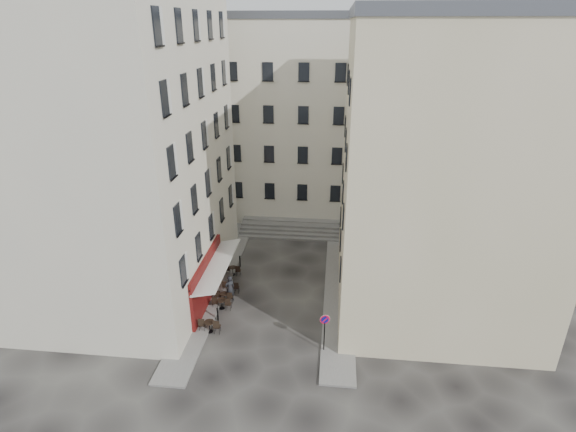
# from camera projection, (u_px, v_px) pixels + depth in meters

# --- Properties ---
(ground) EXTENTS (90.00, 90.00, 0.00)m
(ground) POSITION_uv_depth(u_px,v_px,m) (270.00, 314.00, 29.68)
(ground) COLOR black
(ground) RESTS_ON ground
(sidewalk_left) EXTENTS (2.00, 22.00, 0.12)m
(sidewalk_left) POSITION_uv_depth(u_px,v_px,m) (218.00, 278.00, 33.75)
(sidewalk_left) COLOR slate
(sidewalk_left) RESTS_ON ground
(sidewalk_right) EXTENTS (2.00, 18.00, 0.12)m
(sidewalk_right) POSITION_uv_depth(u_px,v_px,m) (338.00, 293.00, 31.94)
(sidewalk_right) COLOR slate
(sidewalk_right) RESTS_ON ground
(building_left) EXTENTS (12.20, 16.20, 20.60)m
(building_left) POSITION_uv_depth(u_px,v_px,m) (115.00, 146.00, 29.35)
(building_left) COLOR beige
(building_left) RESTS_ON ground
(building_right) EXTENTS (12.20, 14.20, 18.60)m
(building_right) POSITION_uv_depth(u_px,v_px,m) (441.00, 169.00, 28.13)
(building_right) COLOR #C0B68E
(building_right) RESTS_ON ground
(building_back) EXTENTS (18.20, 10.20, 18.60)m
(building_back) POSITION_uv_depth(u_px,v_px,m) (287.00, 117.00, 43.40)
(building_back) COLOR beige
(building_back) RESTS_ON ground
(cafe_storefront) EXTENTS (1.74, 7.30, 3.50)m
(cafe_storefront) POSITION_uv_depth(u_px,v_px,m) (208.00, 278.00, 30.27)
(cafe_storefront) COLOR #4A0A0C
(cafe_storefront) RESTS_ON ground
(stone_steps) EXTENTS (9.00, 3.15, 0.80)m
(stone_steps) POSITION_uv_depth(u_px,v_px,m) (290.00, 229.00, 40.99)
(stone_steps) COLOR #5B5856
(stone_steps) RESTS_ON ground
(bollard_near) EXTENTS (0.12, 0.12, 0.98)m
(bollard_near) POSITION_uv_depth(u_px,v_px,m) (218.00, 314.00, 28.88)
(bollard_near) COLOR black
(bollard_near) RESTS_ON ground
(bollard_mid) EXTENTS (0.12, 0.12, 0.98)m
(bollard_mid) POSITION_uv_depth(u_px,v_px,m) (230.00, 285.00, 32.07)
(bollard_mid) COLOR black
(bollard_mid) RESTS_ON ground
(bollard_far) EXTENTS (0.12, 0.12, 0.98)m
(bollard_far) POSITION_uv_depth(u_px,v_px,m) (240.00, 261.00, 35.26)
(bollard_far) COLOR black
(bollard_far) RESTS_ON ground
(no_parking_sign) EXTENTS (0.56, 0.20, 2.54)m
(no_parking_sign) POSITION_uv_depth(u_px,v_px,m) (325.00, 326.00, 25.65)
(no_parking_sign) COLOR black
(no_parking_sign) RESTS_ON ground
(bistro_table_a) EXTENTS (1.38, 0.64, 0.97)m
(bistro_table_a) POSITION_uv_depth(u_px,v_px,m) (210.00, 325.00, 27.81)
(bistro_table_a) COLOR black
(bistro_table_a) RESTS_ON ground
(bistro_table_b) EXTENTS (1.29, 0.61, 0.91)m
(bistro_table_b) POSITION_uv_depth(u_px,v_px,m) (222.00, 303.00, 30.08)
(bistro_table_b) COLOR black
(bistro_table_b) RESTS_ON ground
(bistro_table_c) EXTENTS (1.21, 0.57, 0.85)m
(bistro_table_c) POSITION_uv_depth(u_px,v_px,m) (224.00, 296.00, 30.86)
(bistro_table_c) COLOR black
(bistro_table_c) RESTS_ON ground
(bistro_table_d) EXTENTS (1.21, 0.57, 0.85)m
(bistro_table_d) POSITION_uv_depth(u_px,v_px,m) (231.00, 287.00, 32.00)
(bistro_table_d) COLOR black
(bistro_table_d) RESTS_ON ground
(bistro_table_e) EXTENTS (1.23, 0.58, 0.86)m
(bistro_table_e) POSITION_uv_depth(u_px,v_px,m) (233.00, 270.00, 34.12)
(bistro_table_e) COLOR black
(bistro_table_e) RESTS_ON ground
(pedestrian) EXTENTS (0.84, 0.81, 1.94)m
(pedestrian) POSITION_uv_depth(u_px,v_px,m) (230.00, 288.00, 30.80)
(pedestrian) COLOR black
(pedestrian) RESTS_ON ground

